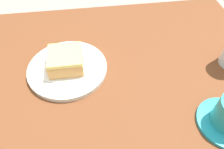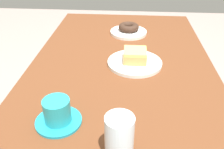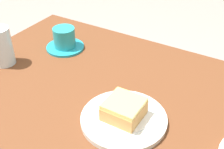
{
  "view_description": "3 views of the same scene",
  "coord_description": "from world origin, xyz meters",
  "views": [
    {
      "loc": [
        -0.09,
        0.38,
        1.16
      ],
      "look_at": [
        -0.14,
        0.0,
        0.73
      ],
      "focal_mm": 33.84,
      "sensor_mm": 36.0,
      "label": 1
    },
    {
      "loc": [
        -0.93,
        -0.03,
        1.21
      ],
      "look_at": [
        -0.15,
        0.03,
        0.73
      ],
      "focal_mm": 39.35,
      "sensor_mm": 36.0,
      "label": 2
    },
    {
      "loc": [
        0.25,
        -0.57,
        1.26
      ],
      "look_at": [
        -0.12,
        0.06,
        0.75
      ],
      "focal_mm": 47.84,
      "sensor_mm": 36.0,
      "label": 3
    }
  ],
  "objects": [
    {
      "name": "plate_glazed_square",
      "position": [
        -0.02,
        -0.06,
        0.71
      ],
      "size": [
        0.23,
        0.23,
        0.01
      ],
      "primitive_type": "cylinder",
      "color": "silver",
      "rests_on": "table"
    },
    {
      "name": "donut_glazed_square",
      "position": [
        -0.02,
        -0.06,
        0.75
      ],
      "size": [
        0.09,
        0.09,
        0.05
      ],
      "color": "tan",
      "rests_on": "napkin_glazed_square"
    },
    {
      "name": "napkin_glazed_square",
      "position": [
        -0.02,
        -0.06,
        0.72
      ],
      "size": [
        0.17,
        0.17,
        0.0
      ],
      "primitive_type": "cube",
      "rotation": [
        0.0,
        0.0,
        -0.36
      ],
      "color": "white",
      "rests_on": "plate_glazed_square"
    },
    {
      "name": "table",
      "position": [
        0.0,
        0.0,
        0.62
      ],
      "size": [
        1.27,
        0.77,
        0.7
      ],
      "color": "brown",
      "rests_on": "ground_plane"
    }
  ]
}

